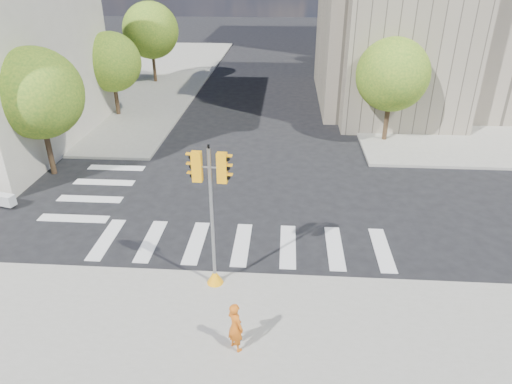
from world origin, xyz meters
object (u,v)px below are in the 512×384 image
at_px(traffic_signal, 213,229).
at_px(photographer, 235,327).
at_px(lamp_near, 389,53).
at_px(lamp_far, 360,26).

xyz_separation_m(traffic_signal, photographer, (1.01, -2.86, -1.35)).
bearing_deg(traffic_signal, lamp_near, 67.93).
height_order(lamp_far, traffic_signal, lamp_far).
height_order(lamp_near, lamp_far, same).
distance_m(lamp_far, traffic_signal, 33.84).
distance_m(lamp_near, photographer, 23.11).
relative_size(traffic_signal, photographer, 3.19).
xyz_separation_m(lamp_near, traffic_signal, (-8.75, -18.61, -2.31)).
distance_m(lamp_near, lamp_far, 14.00).
height_order(lamp_far, photographer, lamp_far).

